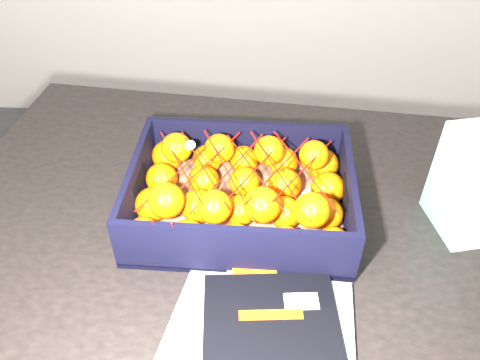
# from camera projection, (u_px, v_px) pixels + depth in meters

# --- Properties ---
(table) EXTENTS (1.26, 0.90, 0.75)m
(table) POSITION_uv_depth(u_px,v_px,m) (246.00, 243.00, 1.04)
(table) COLOR black
(table) RESTS_ON ground
(magazine_stack) EXTENTS (0.32, 0.35, 0.02)m
(magazine_stack) POSITION_uv_depth(u_px,v_px,m) (262.00, 351.00, 0.73)
(magazine_stack) COLOR beige
(magazine_stack) RESTS_ON table
(produce_crate) EXTENTS (0.41, 0.31, 0.11)m
(produce_crate) POSITION_uv_depth(u_px,v_px,m) (241.00, 200.00, 0.95)
(produce_crate) COLOR #906442
(produce_crate) RESTS_ON table
(clementine_heap) EXTENTS (0.39, 0.29, 0.11)m
(clementine_heap) POSITION_uv_depth(u_px,v_px,m) (240.00, 191.00, 0.93)
(clementine_heap) COLOR #EA6304
(clementine_heap) RESTS_ON produce_crate
(mesh_net) EXTENTS (0.34, 0.27, 0.09)m
(mesh_net) POSITION_uv_depth(u_px,v_px,m) (236.00, 174.00, 0.89)
(mesh_net) COLOR #B31106
(mesh_net) RESTS_ON clementine_heap
(retail_carton) EXTENTS (0.12, 0.15, 0.20)m
(retail_carton) POSITION_uv_depth(u_px,v_px,m) (471.00, 185.00, 0.88)
(retail_carton) COLOR white
(retail_carton) RESTS_ON table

